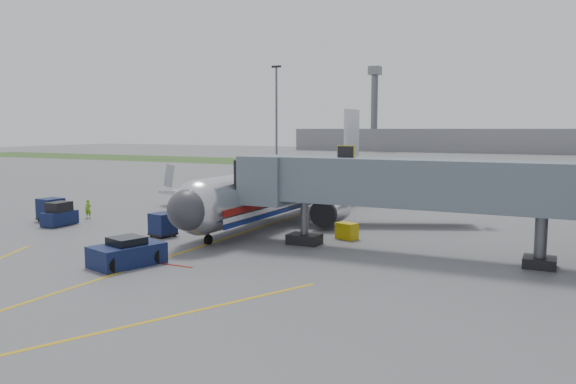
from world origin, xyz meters
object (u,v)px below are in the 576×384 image
at_px(pushback_tug, 127,253).
at_px(ramp_worker, 88,209).
at_px(belt_loader, 199,208).
at_px(baggage_tug, 59,215).
at_px(airliner, 291,188).

xyz_separation_m(pushback_tug, ramp_worker, (-15.32, 11.87, 0.14)).
distance_m(pushback_tug, belt_loader, 20.51).
bearing_deg(baggage_tug, pushback_tug, -28.74).
xyz_separation_m(baggage_tug, ramp_worker, (-0.80, 3.90, -0.03)).
bearing_deg(airliner, ramp_worker, -152.11).
height_order(belt_loader, ramp_worker, belt_loader).
xyz_separation_m(belt_loader, ramp_worker, (-7.15, -6.95, 0.33)).
relative_size(baggage_tug, ramp_worker, 1.71).
height_order(pushback_tug, baggage_tug, baggage_tug).
bearing_deg(belt_loader, baggage_tug, -120.35).
relative_size(airliner, ramp_worker, 21.24).
bearing_deg(pushback_tug, ramp_worker, 142.24).
height_order(pushback_tug, belt_loader, belt_loader).
relative_size(baggage_tug, belt_loader, 0.66).
bearing_deg(belt_loader, airliner, 10.08).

